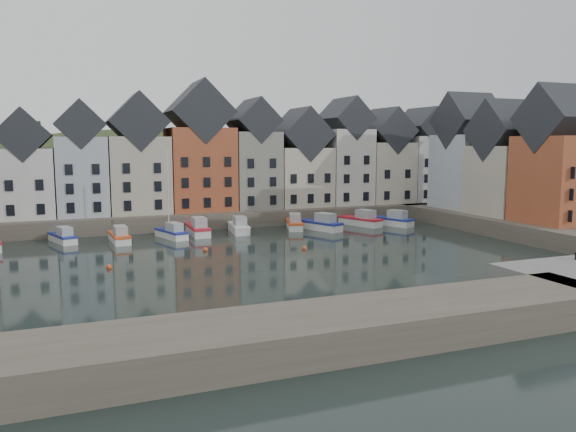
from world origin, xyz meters
TOP-DOWN VIEW (x-y plane):
  - ground at (0.00, 0.00)m, footprint 260.00×260.00m
  - far_quay at (0.00, 30.00)m, footprint 90.00×16.00m
  - right_quay at (37.00, 3.00)m, footprint 14.00×54.00m
  - near_wall at (-10.00, -22.00)m, footprint 50.00×6.00m
  - hillside at (0.02, 56.00)m, footprint 153.60×70.40m
  - far_terrace at (3.21, 28.00)m, footprint 72.37×8.16m
  - right_terrace at (36.00, 8.07)m, footprint 8.30×24.25m
  - mooring_buoys at (-4.00, 5.33)m, footprint 20.50×5.50m
  - boat_b at (-17.90, 18.87)m, footprint 3.30×5.69m
  - boat_c at (-11.90, 16.58)m, footprint 2.18×5.89m
  - boat_d at (-5.86, 17.29)m, footprint 3.31×5.87m
  - boat_e at (-2.44, 18.53)m, footprint 2.17×6.59m
  - boat_f at (2.75, 18.43)m, footprint 2.63×6.39m
  - boat_g at (10.50, 18.85)m, footprint 3.68×6.39m
  - boat_h at (13.33, 16.63)m, footprint 4.31×6.83m
  - boat_i at (20.11, 18.15)m, footprint 4.18×6.76m
  - boat_j at (24.15, 16.63)m, footprint 4.24×6.54m

SIDE VIEW (x-z plane):
  - hillside at x=0.02m, z-range -49.96..14.04m
  - ground at x=0.00m, z-range 0.00..0.00m
  - mooring_buoys at x=-4.00m, z-range -0.10..0.40m
  - boat_b at x=-17.90m, z-range -0.42..1.66m
  - boat_c at x=-11.90m, z-range -0.45..1.77m
  - boat_d at x=-5.86m, z-range -4.66..6.06m
  - boat_g at x=10.50m, z-range -0.47..1.87m
  - boat_f at x=2.75m, z-range -0.48..1.90m
  - boat_j at x=24.15m, z-range -0.49..1.92m
  - boat_i at x=20.11m, z-range -0.50..1.98m
  - boat_h at x=13.33m, z-range -0.51..2.00m
  - boat_e at x=-2.44m, z-range -0.51..2.01m
  - far_quay at x=0.00m, z-range 0.00..2.00m
  - right_quay at x=37.00m, z-range 0.00..2.00m
  - near_wall at x=-10.00m, z-range 0.00..2.00m
  - far_terrace at x=3.21m, z-range -0.01..17.76m
  - right_terrace at x=36.00m, z-range 0.73..17.10m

